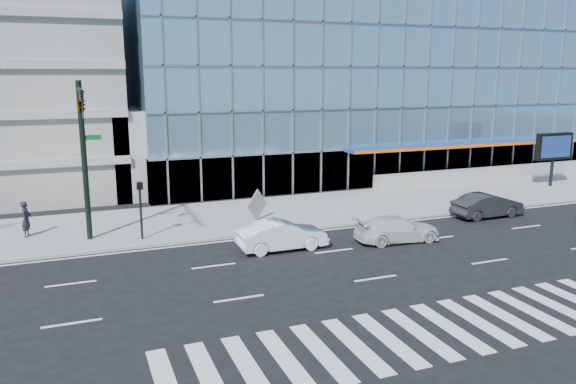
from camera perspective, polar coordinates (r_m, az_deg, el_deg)
name	(u,v)px	position (r m, az deg, el deg)	size (l,w,h in m)	color
ground	(334,251)	(27.54, 4.70, -6.00)	(160.00, 160.00, 0.00)	black
sidewalk	(277,212)	(34.61, -1.10, -2.09)	(120.00, 8.00, 0.15)	gray
theatre_building	(348,84)	(55.74, 6.12, 10.89)	(42.00, 26.00, 15.00)	#74A5C1
ramp_block	(153,150)	(42.24, -13.57, 4.18)	(6.00, 8.00, 6.00)	gray
retaining_wall	(535,170)	(50.60, 23.78, 2.04)	(30.00, 0.80, 1.00)	gray
traffic_signal	(82,124)	(28.18, -20.19, 6.54)	(1.14, 5.74, 8.00)	black
ped_signal_post	(140,201)	(29.31, -14.77, -0.92)	(0.30, 0.33, 3.00)	black
marquee_sign	(554,147)	(46.36, 25.40, 4.11)	(3.20, 0.43, 4.00)	black
white_suv	(397,229)	(29.37, 11.04, -3.71)	(1.82, 4.48, 1.30)	silver
white_sedan	(282,235)	(27.48, -0.60, -4.42)	(1.54, 4.41, 1.45)	white
dark_sedan	(487,205)	(35.67, 19.59, -1.29)	(1.54, 4.41, 1.45)	black
pedestrian	(26,219)	(32.10, -25.05, -2.50)	(0.68, 0.45, 1.87)	black
tilted_panel	(257,205)	(32.31, -3.16, -1.31)	(1.30, 0.06, 1.30)	#9A9A9A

